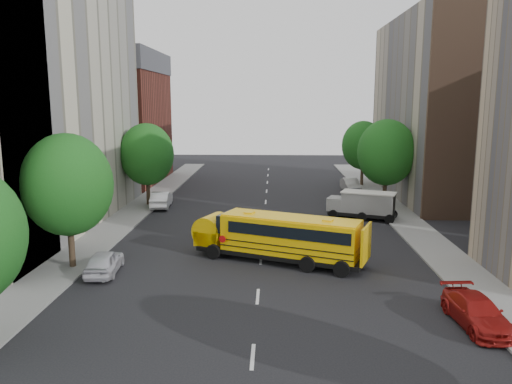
# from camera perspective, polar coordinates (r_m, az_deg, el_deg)

# --- Properties ---
(ground) EXTENTS (120.00, 120.00, 0.00)m
(ground) POSITION_cam_1_polar(r_m,az_deg,el_deg) (33.06, 0.65, -6.64)
(ground) COLOR black
(ground) RESTS_ON ground
(sidewalk_left) EXTENTS (3.00, 80.00, 0.12)m
(sidewalk_left) POSITION_cam_1_polar(r_m,az_deg,el_deg) (39.79, -16.00, -4.04)
(sidewalk_left) COLOR slate
(sidewalk_left) RESTS_ON ground
(sidewalk_right) EXTENTS (3.00, 80.00, 0.12)m
(sidewalk_right) POSITION_cam_1_polar(r_m,az_deg,el_deg) (39.34, 17.88, -4.30)
(sidewalk_right) COLOR slate
(sidewalk_right) RESTS_ON ground
(lane_markings) EXTENTS (0.15, 64.00, 0.01)m
(lane_markings) POSITION_cam_1_polar(r_m,az_deg,el_deg) (42.73, 0.98, -2.74)
(lane_markings) COLOR silver
(lane_markings) RESTS_ON ground
(building_left_cream) EXTENTS (10.00, 26.00, 20.00)m
(building_left_cream) POSITION_cam_1_polar(r_m,az_deg,el_deg) (42.05, -24.84, 9.86)
(building_left_cream) COLOR beige
(building_left_cream) RESTS_ON ground
(building_left_redbrick) EXTENTS (10.00, 15.00, 13.00)m
(building_left_redbrick) POSITION_cam_1_polar(r_m,az_deg,el_deg) (62.58, -15.51, 7.04)
(building_left_redbrick) COLOR maroon
(building_left_redbrick) RESTS_ON ground
(building_right_far) EXTENTS (10.00, 22.00, 18.00)m
(building_right_far) POSITION_cam_1_polar(r_m,az_deg,el_deg) (54.43, 20.78, 8.96)
(building_right_far) COLOR tan
(building_right_far) RESTS_ON ground
(building_right_sidewall) EXTENTS (10.10, 0.30, 18.00)m
(building_right_sidewall) POSITION_cam_1_polar(r_m,az_deg,el_deg) (44.14, 25.34, 8.49)
(building_right_sidewall) COLOR brown
(building_right_sidewall) RESTS_ON ground
(street_tree_1) EXTENTS (5.12, 5.12, 7.90)m
(street_tree_1) POSITION_cam_1_polar(r_m,az_deg,el_deg) (30.38, -20.75, 0.77)
(street_tree_1) COLOR #38281C
(street_tree_1) RESTS_ON ground
(street_tree_2) EXTENTS (4.99, 4.99, 7.71)m
(street_tree_2) POSITION_cam_1_polar(r_m,az_deg,el_deg) (47.36, -12.37, 4.22)
(street_tree_2) COLOR #38281C
(street_tree_2) RESTS_ON ground
(street_tree_4) EXTENTS (5.25, 5.25, 8.10)m
(street_tree_4) POSITION_cam_1_polar(r_m,az_deg,el_deg) (46.98, 14.67, 4.38)
(street_tree_4) COLOR #38281C
(street_tree_4) RESTS_ON ground
(street_tree_5) EXTENTS (4.86, 4.86, 7.51)m
(street_tree_5) POSITION_cam_1_polar(r_m,az_deg,el_deg) (58.73, 12.14, 5.23)
(street_tree_5) COLOR #38281C
(street_tree_5) RESTS_ON ground
(school_bus) EXTENTS (10.45, 6.02, 2.92)m
(school_bus) POSITION_cam_1_polar(r_m,az_deg,el_deg) (30.42, 2.51, -4.96)
(school_bus) COLOR black
(school_bus) RESTS_ON ground
(safari_truck) EXTENTS (5.72, 3.64, 2.32)m
(safari_truck) POSITION_cam_1_polar(r_m,az_deg,el_deg) (42.33, 12.11, -1.40)
(safari_truck) COLOR black
(safari_truck) RESTS_ON ground
(parked_car_0) EXTENTS (1.95, 4.13, 1.37)m
(parked_car_0) POSITION_cam_1_polar(r_m,az_deg,el_deg) (29.76, -16.95, -7.66)
(parked_car_0) COLOR silver
(parked_car_0) RESTS_ON ground
(parked_car_1) EXTENTS (1.95, 4.63, 1.49)m
(parked_car_1) POSITION_cam_1_polar(r_m,az_deg,el_deg) (46.86, -10.76, -0.83)
(parked_car_1) COLOR white
(parked_car_1) RESTS_ON ground
(parked_car_3) EXTENTS (2.16, 4.58, 1.29)m
(parked_car_3) POSITION_cam_1_polar(r_m,az_deg,el_deg) (24.19, 23.91, -12.41)
(parked_car_3) COLOR maroon
(parked_car_3) RESTS_ON ground
(parked_car_4) EXTENTS (1.84, 4.05, 1.35)m
(parked_car_4) POSITION_cam_1_polar(r_m,az_deg,el_deg) (49.26, 11.41, -0.40)
(parked_car_4) COLOR #2E3352
(parked_car_4) RESTS_ON ground
(parked_car_5) EXTENTS (1.88, 4.48, 1.44)m
(parked_car_5) POSITION_cam_1_polar(r_m,az_deg,el_deg) (55.01, 10.76, 0.77)
(parked_car_5) COLOR gray
(parked_car_5) RESTS_ON ground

